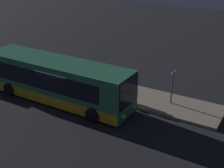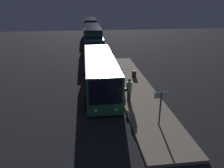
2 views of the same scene
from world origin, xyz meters
name	(u,v)px [view 1 (image 1 of 2)]	position (x,y,z in m)	size (l,w,h in m)	color
ground	(63,102)	(0.00, 0.00, 0.00)	(80.00, 80.00, 0.00)	#232326
platform	(90,85)	(0.00, 3.18, 0.10)	(20.00, 3.15, 0.19)	gray
bus_lead	(56,81)	(-0.60, 0.12, 1.43)	(11.22, 2.81, 2.88)	#2D704C
passenger_boarding	(77,78)	(-0.26, 2.03, 1.05)	(0.63, 0.54, 1.59)	#2D2D33
passenger_waiting	(115,85)	(2.90, 2.09, 1.18)	(0.58, 0.68, 1.83)	#4C476B
suitcase	(71,84)	(-0.73, 1.85, 0.49)	(0.32, 0.20, 0.82)	maroon
sign_post	(172,83)	(6.53, 3.31, 1.67)	(0.10, 0.86, 2.28)	#4C4C51
trash_bin	(67,71)	(-2.54, 3.72, 0.52)	(0.44, 0.44, 0.65)	#593319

